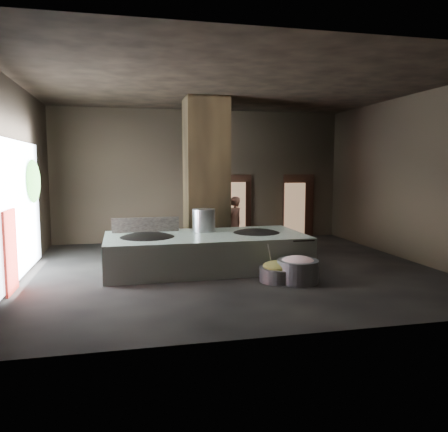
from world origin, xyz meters
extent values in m
cube|color=black|center=(0.00, 0.00, -0.05)|extent=(10.00, 9.00, 0.10)
cube|color=black|center=(0.00, 0.00, 4.55)|extent=(10.00, 9.00, 0.10)
cube|color=black|center=(0.00, 4.55, 2.25)|extent=(10.00, 0.10, 4.50)
cube|color=black|center=(0.00, -4.55, 2.25)|extent=(10.00, 0.10, 4.50)
cube|color=black|center=(-5.05, 0.00, 2.25)|extent=(0.10, 9.00, 4.50)
cube|color=black|center=(5.05, 0.00, 2.25)|extent=(0.10, 9.00, 4.50)
cube|color=black|center=(-0.30, 1.90, 2.25)|extent=(1.20, 1.20, 4.50)
cube|color=#B8CDBA|center=(-0.63, 0.16, 0.43)|extent=(4.99, 2.43, 0.86)
cube|color=black|center=(-0.63, 0.16, 0.82)|extent=(4.86, 2.33, 0.03)
ellipsoid|color=black|center=(-2.08, 0.11, 0.75)|extent=(1.56, 1.56, 0.43)
cylinder|color=black|center=(-2.08, 0.11, 0.82)|extent=(1.60, 1.60, 0.05)
ellipsoid|color=black|center=(0.72, 0.21, 0.75)|extent=(1.46, 1.46, 0.41)
cylinder|color=black|center=(0.72, 0.21, 0.82)|extent=(1.49, 1.49, 0.05)
cylinder|color=#A2A6A9|center=(-0.58, 0.71, 1.13)|extent=(0.60, 0.60, 0.65)
cube|color=black|center=(-2.08, 0.91, 1.03)|extent=(1.73, 0.08, 0.43)
imported|color=#A16551|center=(0.57, 2.05, 0.84)|extent=(0.73, 0.67, 1.68)
cylinder|color=slate|center=(0.73, -1.46, 0.16)|extent=(1.04, 1.04, 0.32)
ellipsoid|color=olive|center=(0.73, -1.46, 0.35)|extent=(0.71, 0.71, 0.22)
cylinder|color=#A2A6A9|center=(0.58, -1.31, 0.55)|extent=(0.23, 0.28, 0.61)
cylinder|color=slate|center=(1.12, -1.63, 0.25)|extent=(1.21, 1.21, 0.50)
ellipsoid|color=#D57F88|center=(1.12, -1.63, 0.45)|extent=(0.76, 0.76, 0.29)
cube|color=black|center=(1.20, 4.45, 1.10)|extent=(1.18, 0.08, 2.38)
cube|color=#8C6647|center=(1.14, 4.32, 1.05)|extent=(0.83, 0.04, 1.95)
cube|color=black|center=(3.60, 4.45, 1.10)|extent=(1.18, 0.08, 2.38)
cube|color=#8C6647|center=(3.40, 4.29, 1.05)|extent=(0.79, 0.04, 1.87)
cube|color=white|center=(-4.95, 0.20, 1.60)|extent=(0.04, 4.20, 3.10)
cube|color=maroon|center=(-4.88, -1.10, 0.85)|extent=(0.05, 0.90, 1.70)
ellipsoid|color=#194714|center=(-4.85, 1.30, 2.20)|extent=(0.28, 1.10, 1.10)
camera|label=1|loc=(-2.56, -10.53, 2.55)|focal=35.00mm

